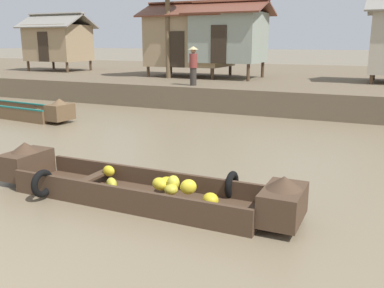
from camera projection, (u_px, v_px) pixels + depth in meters
The scene contains 8 objects.
ground_plane at pixel (220, 141), 12.26m from camera, with size 300.00×300.00×0.00m, color #7A6B51.
riverbank_strip at pixel (309, 82), 25.02m from camera, with size 160.00×20.00×0.99m, color brown.
banana_boat at pixel (138, 187), 7.62m from camera, with size 5.94×1.89×0.83m.
cargo_boat_upstream at pixel (13, 109), 16.17m from camera, with size 5.82×1.48×0.89m.
stilt_house_left at pixel (58, 42), 27.02m from camera, with size 4.28×3.15×3.63m.
stilt_house_mid_left at pixel (190, 39), 22.54m from camera, with size 4.82×3.51×3.92m.
stilt_house_mid_right at pixel (229, 36), 21.32m from camera, with size 4.00×3.43×3.86m.
vendor_person at pixel (193, 64), 17.97m from camera, with size 0.44×0.44×1.66m.
Camera 1 is at (4.26, -1.17, 2.83)m, focal length 39.30 mm.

